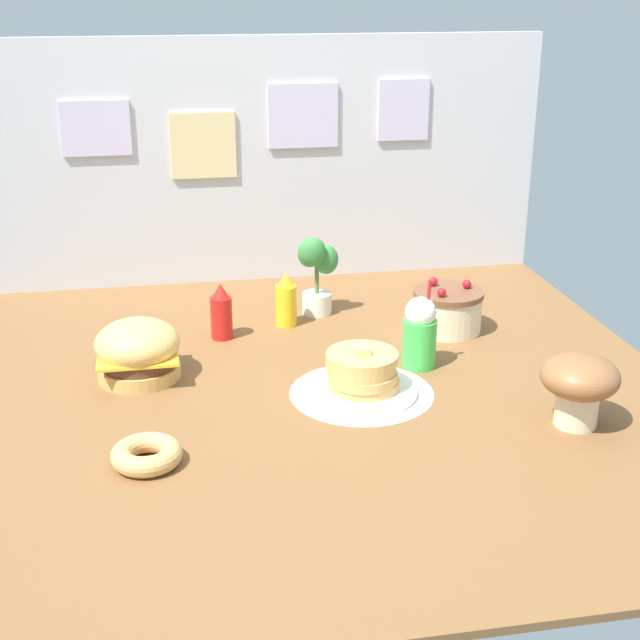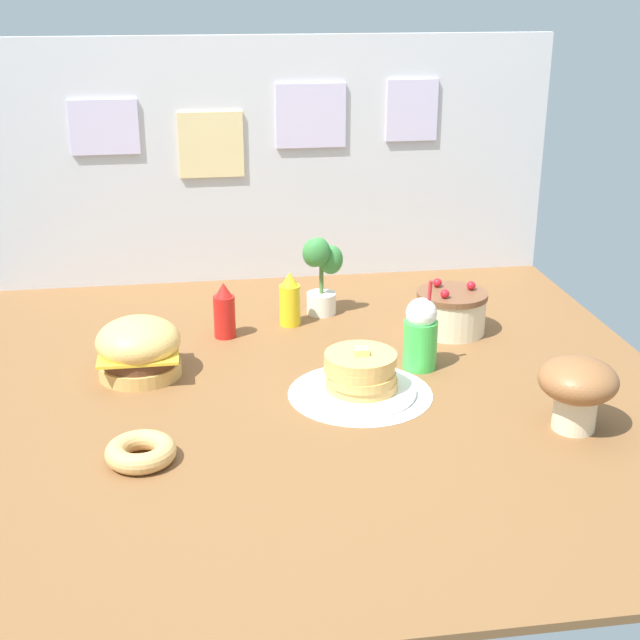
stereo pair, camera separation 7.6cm
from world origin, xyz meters
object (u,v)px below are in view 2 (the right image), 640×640
object	(u,v)px
cream_soda_cup	(421,334)
donut_pink_glaze	(141,451)
ketchup_bottle	(224,312)
pancake_stack	(361,376)
potted_plant	(321,272)
mushroom_stool	(577,386)
burger	(139,349)
layer_cake	(451,312)
mustard_bottle	(290,301)

from	to	relation	value
cream_soda_cup	donut_pink_glaze	size ratio (longest dim) A/B	1.61
ketchup_bottle	cream_soda_cup	world-z (taller)	cream_soda_cup
pancake_stack	cream_soda_cup	world-z (taller)	cream_soda_cup
potted_plant	mushroom_stool	size ratio (longest dim) A/B	1.39
burger	ketchup_bottle	distance (m)	0.37
burger	layer_cake	bearing A→B (deg)	10.91
pancake_stack	potted_plant	size ratio (longest dim) A/B	1.11
mustard_bottle	donut_pink_glaze	bearing A→B (deg)	-118.81
potted_plant	donut_pink_glaze	bearing A→B (deg)	-122.04
cream_soda_cup	donut_pink_glaze	distance (m)	0.93
ketchup_bottle	mushroom_stool	bearing A→B (deg)	-41.67
potted_plant	mustard_bottle	bearing A→B (deg)	-143.51
burger	donut_pink_glaze	xyz separation A→B (m)	(0.02, -0.51, -0.06)
ketchup_bottle	potted_plant	size ratio (longest dim) A/B	0.66
pancake_stack	cream_soda_cup	distance (m)	0.27
ketchup_bottle	cream_soda_cup	size ratio (longest dim) A/B	0.67
pancake_stack	mushroom_stool	bearing A→B (deg)	-29.15
layer_cake	cream_soda_cup	size ratio (longest dim) A/B	0.83
donut_pink_glaze	burger	bearing A→B (deg)	92.21
potted_plant	mushroom_stool	world-z (taller)	potted_plant
mustard_bottle	cream_soda_cup	bearing A→B (deg)	-49.98
pancake_stack	potted_plant	world-z (taller)	potted_plant
mustard_bottle	donut_pink_glaze	size ratio (longest dim) A/B	1.08
layer_cake	donut_pink_glaze	xyz separation A→B (m)	(-0.99, -0.70, -0.04)
pancake_stack	mustard_bottle	bearing A→B (deg)	103.31
ketchup_bottle	mushroom_stool	xyz separation A→B (m)	(0.87, -0.77, 0.03)
mustard_bottle	cream_soda_cup	size ratio (longest dim) A/B	0.67
layer_cake	mustard_bottle	bearing A→B (deg)	164.43
burger	cream_soda_cup	xyz separation A→B (m)	(0.83, -0.07, 0.02)
ketchup_bottle	mustard_bottle	xyz separation A→B (m)	(0.22, 0.07, 0.00)
burger	layer_cake	world-z (taller)	burger
mustard_bottle	potted_plant	bearing A→B (deg)	36.49
pancake_stack	ketchup_bottle	distance (m)	0.60
donut_pink_glaze	potted_plant	world-z (taller)	potted_plant
pancake_stack	burger	bearing A→B (deg)	160.20
pancake_stack	potted_plant	xyz separation A→B (m)	(-0.01, 0.65, 0.10)
cream_soda_cup	pancake_stack	bearing A→B (deg)	-144.25
ketchup_bottle	cream_soda_cup	bearing A→B (deg)	-30.55
pancake_stack	potted_plant	distance (m)	0.66
cream_soda_cup	potted_plant	distance (m)	0.55
pancake_stack	donut_pink_glaze	size ratio (longest dim) A/B	1.83
burger	potted_plant	distance (m)	0.74
pancake_stack	donut_pink_glaze	distance (m)	0.67
ketchup_bottle	layer_cake	bearing A→B (deg)	-5.37
mushroom_stool	burger	bearing A→B (deg)	155.80
pancake_stack	ketchup_bottle	xyz separation A→B (m)	(-0.36, 0.49, 0.03)
burger	potted_plant	bearing A→B (deg)	35.14
layer_cake	burger	bearing A→B (deg)	-169.09
burger	potted_plant	world-z (taller)	potted_plant
mustard_bottle	mushroom_stool	distance (m)	1.06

